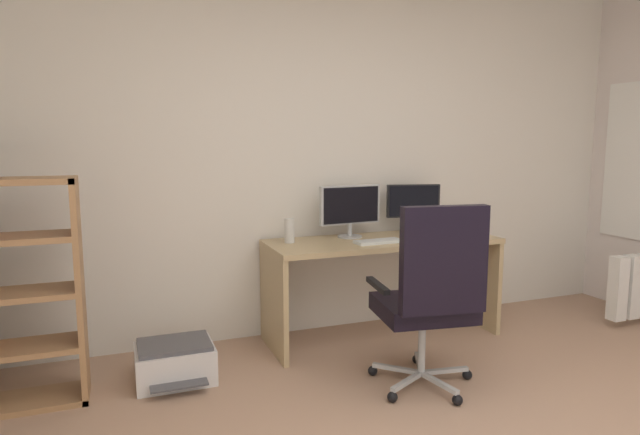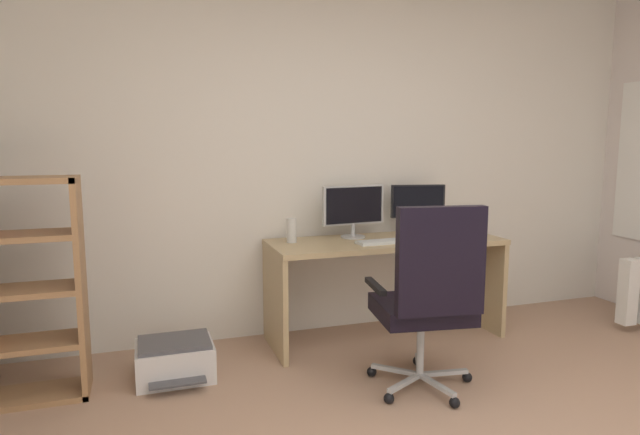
# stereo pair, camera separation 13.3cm
# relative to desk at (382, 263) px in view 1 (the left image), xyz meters

# --- Properties ---
(wall_back) EXTENTS (5.42, 0.10, 2.68)m
(wall_back) POSITION_rel_desk_xyz_m (-0.39, 0.39, 0.79)
(wall_back) COLOR silver
(wall_back) RESTS_ON ground
(desk) EXTENTS (1.69, 0.61, 0.73)m
(desk) POSITION_rel_desk_xyz_m (0.00, 0.00, 0.00)
(desk) COLOR tan
(desk) RESTS_ON ground
(monitor_main) EXTENTS (0.49, 0.18, 0.38)m
(monitor_main) POSITION_rel_desk_xyz_m (-0.19, 0.15, 0.40)
(monitor_main) COLOR #B2B5B7
(monitor_main) RESTS_ON desk
(monitor_secondary) EXTENTS (0.41, 0.18, 0.38)m
(monitor_secondary) POSITION_rel_desk_xyz_m (0.34, 0.15, 0.41)
(monitor_secondary) COLOR #B2B5B7
(monitor_secondary) RESTS_ON desk
(keyboard) EXTENTS (0.35, 0.15, 0.02)m
(keyboard) POSITION_rel_desk_xyz_m (-0.10, -0.12, 0.19)
(keyboard) COLOR silver
(keyboard) RESTS_ON desk
(computer_mouse) EXTENTS (0.07, 0.11, 0.03)m
(computer_mouse) POSITION_rel_desk_xyz_m (0.15, -0.13, 0.20)
(computer_mouse) COLOR black
(computer_mouse) RESTS_ON desk
(desktop_speaker) EXTENTS (0.07, 0.07, 0.17)m
(desktop_speaker) POSITION_rel_desk_xyz_m (-0.67, 0.10, 0.27)
(desktop_speaker) COLOR silver
(desktop_speaker) RESTS_ON desk
(office_chair) EXTENTS (0.65, 0.62, 1.10)m
(office_chair) POSITION_rel_desk_xyz_m (-0.16, -0.90, 0.04)
(office_chair) COLOR #B7BABC
(office_chair) RESTS_ON ground
(printer) EXTENTS (0.46, 0.44, 0.24)m
(printer) POSITION_rel_desk_xyz_m (-1.51, -0.23, -0.44)
(printer) COLOR silver
(printer) RESTS_ON ground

